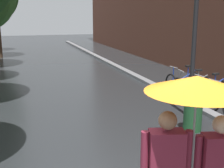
# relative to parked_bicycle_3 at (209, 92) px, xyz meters

# --- Properties ---
(kerb_strip) EXTENTS (0.30, 36.00, 0.12)m
(kerb_strip) POSITION_rel_parked_bicycle_3_xyz_m (-0.69, 5.37, -0.32)
(kerb_strip) COLOR slate
(kerb_strip) RESTS_ON ground
(parked_bicycle_3) EXTENTS (1.12, 0.77, 0.96)m
(parked_bicycle_3) POSITION_rel_parked_bicycle_3_xyz_m (0.00, 0.00, 0.00)
(parked_bicycle_3) COLOR black
(parked_bicycle_3) RESTS_ON ground
(parked_bicycle_4) EXTENTS (1.17, 0.85, 0.96)m
(parked_bicycle_4) POSITION_rel_parked_bicycle_3_xyz_m (-0.11, 0.80, 0.00)
(parked_bicycle_4) COLOR black
(parked_bicycle_4) RESTS_ON ground
(parked_bicycle_5) EXTENTS (1.14, 0.79, 0.96)m
(parked_bicycle_5) POSITION_rel_parked_bicycle_3_xyz_m (-0.01, 1.56, 0.00)
(parked_bicycle_5) COLOR black
(parked_bicycle_5) RESTS_ON ground
(couple_under_umbrella) EXTENTS (1.18, 1.16, 2.10)m
(couple_under_umbrella) POSITION_rel_parked_bicycle_3_xyz_m (-3.87, -5.04, 1.04)
(couple_under_umbrella) COLOR #2D2D33
(couple_under_umbrella) RESTS_ON ground
(street_lamp_post) EXTENTS (0.24, 0.24, 4.36)m
(street_lamp_post) POSITION_rel_parked_bicycle_3_xyz_m (-1.29, -0.97, 2.17)
(street_lamp_post) COLOR black
(street_lamp_post) RESTS_ON ground
(litter_bin) EXTENTS (0.44, 0.44, 0.85)m
(litter_bin) POSITION_rel_parked_bicycle_3_xyz_m (-1.76, -1.83, 0.05)
(litter_bin) COLOR #1E4C28
(litter_bin) RESTS_ON ground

